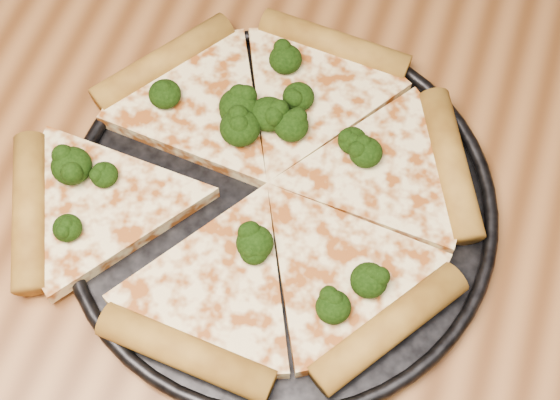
% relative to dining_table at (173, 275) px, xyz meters
% --- Properties ---
extents(dining_table, '(1.20, 0.90, 0.75)m').
position_rel_dining_table_xyz_m(dining_table, '(0.00, 0.00, 0.00)').
color(dining_table, brown).
rests_on(dining_table, ground).
extents(pizza_pan, '(0.34, 0.34, 0.02)m').
position_rel_dining_table_xyz_m(pizza_pan, '(0.08, 0.05, 0.10)').
color(pizza_pan, black).
rests_on(pizza_pan, dining_table).
extents(pizza, '(0.38, 0.33, 0.03)m').
position_rel_dining_table_xyz_m(pizza, '(0.06, 0.05, 0.11)').
color(pizza, '#FFE39C').
rests_on(pizza, pizza_pan).
extents(broccoli_florets, '(0.27, 0.22, 0.02)m').
position_rel_dining_table_xyz_m(broccoli_florets, '(0.05, 0.07, 0.12)').
color(broccoli_florets, black).
rests_on(broccoli_florets, pizza).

